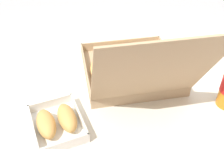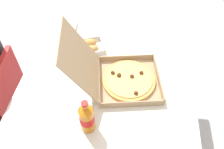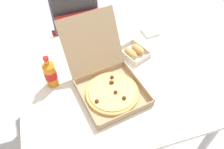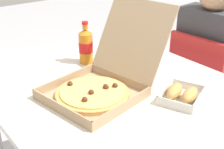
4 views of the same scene
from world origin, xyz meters
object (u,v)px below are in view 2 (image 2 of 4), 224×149
Objects in this scene: chair at (0,100)px; cola_bottle at (87,118)px; pizza_box_open at (121,77)px; napkin_pile at (69,28)px; bread_side_box at (89,47)px; paper_menu at (128,33)px.

chair is 3.71× the size of cola_bottle.
pizza_box_open is (0.05, -0.83, 0.31)m from chair.
pizza_box_open is 5.32× the size of napkin_pile.
chair is 0.89m from pizza_box_open.
napkin_pile is (0.20, 0.19, -0.02)m from bread_side_box.
chair reaches higher than paper_menu.
pizza_box_open is 2.78× the size of paper_menu.
bread_side_box is at bearing 110.46° from paper_menu.
cola_bottle is (-0.32, 0.14, 0.05)m from pizza_box_open.
pizza_box_open is 0.35m from bread_side_box.
pizza_box_open is at bearing -86.41° from chair.
bread_side_box is 2.11× the size of napkin_pile.
cola_bottle reaches higher than chair.
pizza_box_open is at bearing 159.79° from paper_menu.
pizza_box_open reaches higher than bread_side_box.
cola_bottle reaches higher than bread_side_box.
chair is at bearing 141.47° from napkin_pile.
cola_bottle reaches higher than paper_menu.
cola_bottle reaches higher than napkin_pile.
bread_side_box reaches higher than paper_menu.
chair is 0.73m from bread_side_box.
chair is at bearing 102.17° from paper_menu.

